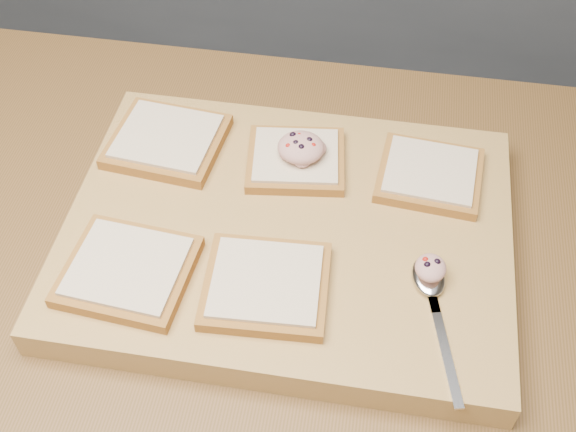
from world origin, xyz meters
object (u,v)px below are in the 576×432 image
object	(u,v)px
spoon	(431,287)
tuna_salad_dollop	(301,147)
bread_far_center	(296,159)
cutting_board	(288,234)

from	to	relation	value
spoon	tuna_salad_dollop	bearing A→B (deg)	135.58
bread_far_center	spoon	size ratio (longest dim) A/B	0.73
tuna_salad_dollop	spoon	bearing A→B (deg)	-44.42
cutting_board	tuna_salad_dollop	distance (m)	0.10
tuna_salad_dollop	spoon	size ratio (longest dim) A/B	0.32
cutting_board	spoon	size ratio (longest dim) A/B	2.87
bread_far_center	spoon	world-z (taller)	bread_far_center
cutting_board	bread_far_center	bearing A→B (deg)	93.58
tuna_salad_dollop	spoon	world-z (taller)	tuna_salad_dollop
bread_far_center	tuna_salad_dollop	size ratio (longest dim) A/B	2.29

